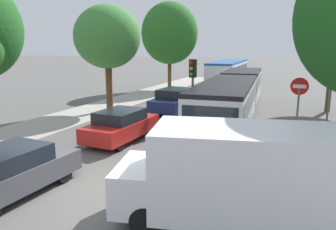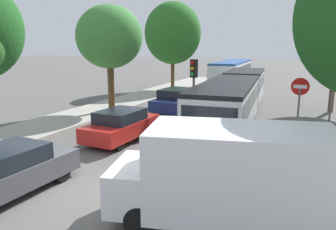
% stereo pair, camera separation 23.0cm
% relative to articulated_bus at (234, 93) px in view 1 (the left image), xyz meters
% --- Properties ---
extents(ground_plane, '(200.00, 200.00, 0.00)m').
position_rel_articulated_bus_xyz_m(ground_plane, '(-1.72, -11.64, -1.35)').
color(ground_plane, '#565451').
extents(kerb_strip_left, '(3.20, 37.52, 0.14)m').
position_rel_articulated_bus_xyz_m(kerb_strip_left, '(-8.29, 2.12, -1.28)').
color(kerb_strip_left, '#9E998E').
rests_on(kerb_strip_left, ground).
extents(articulated_bus, '(3.56, 15.83, 2.33)m').
position_rel_articulated_bus_xyz_m(articulated_bus, '(0.00, 0.00, 0.00)').
color(articulated_bus, silver).
rests_on(articulated_bus, ground).
extents(city_bus_rear, '(2.93, 11.49, 2.45)m').
position_rel_articulated_bus_xyz_m(city_bus_rear, '(-3.71, 15.89, 0.07)').
color(city_bus_rear, silver).
rests_on(city_bus_rear, ground).
extents(queued_car_graphite, '(1.84, 3.96, 1.35)m').
position_rel_articulated_bus_xyz_m(queued_car_graphite, '(-3.63, -12.82, -0.66)').
color(queued_car_graphite, '#47474C').
rests_on(queued_car_graphite, ground).
extents(queued_car_red, '(1.86, 4.00, 1.37)m').
position_rel_articulated_bus_xyz_m(queued_car_red, '(-3.49, -7.04, -0.65)').
color(queued_car_red, '#B21E19').
rests_on(queued_car_red, ground).
extents(queued_car_navy, '(2.00, 4.31, 1.47)m').
position_rel_articulated_bus_xyz_m(queued_car_navy, '(-3.57, -0.30, -0.60)').
color(queued_car_navy, navy).
rests_on(queued_car_navy, ground).
extents(white_van, '(5.31, 3.01, 2.31)m').
position_rel_articulated_bus_xyz_m(white_van, '(2.34, -12.01, -0.10)').
color(white_van, white).
rests_on(white_van, ground).
extents(traffic_light, '(0.37, 0.39, 3.40)m').
position_rel_articulated_bus_xyz_m(traffic_light, '(-1.49, -3.35, 1.15)').
color(traffic_light, '#56595E').
rests_on(traffic_light, ground).
extents(no_entry_sign, '(0.70, 0.08, 2.82)m').
position_rel_articulated_bus_xyz_m(no_entry_sign, '(3.53, -4.93, 0.53)').
color(no_entry_sign, '#56595E').
rests_on(no_entry_sign, ground).
extents(direction_sign_post, '(0.10, 1.40, 3.60)m').
position_rel_articulated_bus_xyz_m(direction_sign_post, '(4.99, -0.20, 1.21)').
color(direction_sign_post, '#56595E').
rests_on(direction_sign_post, ground).
extents(tree_left_mid, '(3.92, 3.92, 6.43)m').
position_rel_articulated_bus_xyz_m(tree_left_mid, '(-7.21, -1.97, 3.11)').
color(tree_left_mid, '#51381E').
rests_on(tree_left_mid, ground).
extents(tree_left_far, '(5.03, 5.03, 7.88)m').
position_rel_articulated_bus_xyz_m(tree_left_far, '(-7.71, 8.92, 3.65)').
color(tree_left_far, '#51381E').
rests_on(tree_left_far, ground).
extents(tree_right_mid, '(4.03, 4.03, 6.10)m').
position_rel_articulated_bus_xyz_m(tree_right_mid, '(5.26, 3.41, 2.84)').
color(tree_right_mid, '#51381E').
rests_on(tree_right_mid, ground).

